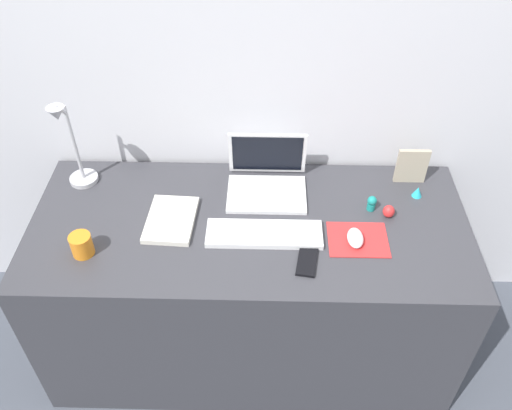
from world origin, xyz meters
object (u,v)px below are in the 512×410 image
keyboard (264,234)px  mouse (355,238)px  picture_frame (412,166)px  toy_figurine_red (389,211)px  notebook_pad (171,220)px  toy_figurine_cyan (418,192)px  laptop (267,176)px  coffee_mug (82,245)px  toy_figurine_teal (372,203)px  desk_lamp (72,148)px  cell_phone (307,262)px

keyboard → mouse: bearing=-4.0°
keyboard → picture_frame: size_ratio=2.73×
picture_frame → toy_figurine_red: bearing=-118.8°
keyboard → notebook_pad: 0.35m
keyboard → picture_frame: 0.65m
toy_figurine_red → toy_figurine_cyan: toy_figurine_red is taller
laptop → coffee_mug: 0.72m
laptop → toy_figurine_teal: laptop is taller
laptop → desk_lamp: (-0.72, -0.01, 0.13)m
laptop → toy_figurine_red: (0.45, -0.16, -0.03)m
mouse → coffee_mug: bearing=-175.4°
mouse → toy_figurine_cyan: toy_figurine_cyan is taller
coffee_mug → toy_figurine_cyan: size_ratio=1.90×
cell_phone → coffee_mug: 0.77m
mouse → toy_figurine_red: 0.19m
keyboard → toy_figurine_cyan: 0.63m
notebook_pad → toy_figurine_teal: size_ratio=3.94×
mouse → keyboard: bearing=176.0°
desk_lamp → coffee_mug: size_ratio=4.87×
keyboard → cell_phone: keyboard is taller
coffee_mug → toy_figurine_teal: coffee_mug is taller
keyboard → desk_lamp: bearing=160.2°
desk_lamp → toy_figurine_teal: bearing=-5.6°
picture_frame → desk_lamp: bearing=-177.4°
desk_lamp → picture_frame: 1.29m
desk_lamp → toy_figurine_red: (1.17, -0.14, -0.16)m
notebook_pad → picture_frame: bearing=18.9°
mouse → toy_figurine_cyan: size_ratio=2.27×
toy_figurine_red → mouse: bearing=-135.2°
coffee_mug → desk_lamp: bearing=105.6°
keyboard → desk_lamp: 0.78m
cell_phone → laptop: bearing=118.7°
coffee_mug → toy_figurine_cyan: (1.20, 0.33, -0.02)m
toy_figurine_teal → toy_figurine_red: bearing=-31.2°
toy_figurine_cyan → desk_lamp: bearing=178.7°
laptop → cell_phone: bearing=-70.3°
mouse → cell_phone: size_ratio=0.75×
mouse → toy_figurine_teal: 0.19m
desk_lamp → toy_figurine_red: size_ratio=8.12×
cell_phone → mouse: bearing=39.2°
picture_frame → toy_figurine_cyan: (0.02, -0.09, -0.05)m
laptop → toy_figurine_red: bearing=-19.2°
desk_lamp → picture_frame: (1.28, 0.06, -0.11)m
mouse → notebook_pad: size_ratio=0.40×
laptop → toy_figurine_teal: size_ratio=4.93×
desk_lamp → coffee_mug: bearing=-74.4°
cell_phone → desk_lamp: 0.96m
toy_figurine_red → toy_figurine_cyan: bearing=42.0°
desk_lamp → laptop: bearing=0.9°
coffee_mug → notebook_pad: bearing=29.4°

